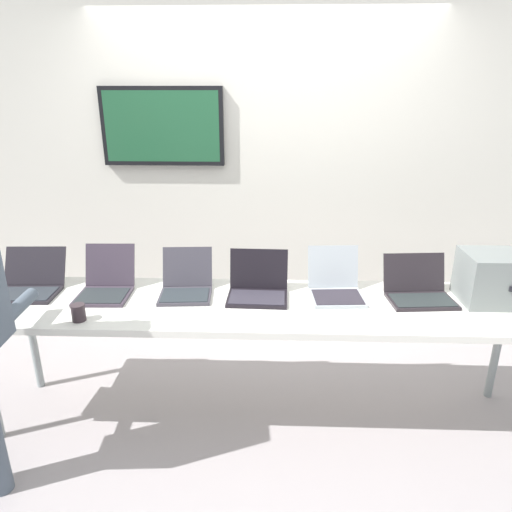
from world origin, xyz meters
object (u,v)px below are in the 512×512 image
object	(u,v)px
laptop_station_4	(335,286)
laptop_station_3	(258,287)
laptop_station_1	(106,284)
laptop_station_5	(418,290)
laptop_station_2	(186,284)
workbench	(260,311)
coffee_mug	(78,313)
equipment_box	(500,278)
laptop_station_0	(29,283)

from	to	relation	value
laptop_station_4	laptop_station_3	bearing A→B (deg)	-176.26
laptop_station_3	laptop_station_4	size ratio (longest dim) A/B	1.00
laptop_station_1	laptop_station_4	xyz separation A→B (m)	(1.38, 0.02, 0.00)
laptop_station_3	laptop_station_5	bearing A→B (deg)	-0.04
laptop_station_3	laptop_station_2	bearing A→B (deg)	176.77
workbench	coffee_mug	world-z (taller)	coffee_mug
laptop_station_1	coffee_mug	world-z (taller)	laptop_station_1
workbench	laptop_station_2	xyz separation A→B (m)	(-0.45, 0.12, 0.11)
laptop_station_1	coffee_mug	distance (m)	0.35
laptop_station_3	laptop_station_5	world-z (taller)	laptop_station_3
laptop_station_1	laptop_station_5	xyz separation A→B (m)	(1.87, -0.01, -0.01)
laptop_station_4	laptop_station_5	bearing A→B (deg)	-3.67
workbench	laptop_station_5	bearing A→B (deg)	5.93
laptop_station_2	laptop_station_1	bearing A→B (deg)	-177.74
laptop_station_4	equipment_box	bearing A→B (deg)	-3.14
laptop_station_0	laptop_station_3	world-z (taller)	laptop_station_3
workbench	laptop_station_1	world-z (taller)	laptop_station_1
laptop_station_4	workbench	bearing A→B (deg)	-164.11
laptop_station_5	equipment_box	bearing A→B (deg)	-2.56
laptop_station_4	coffee_mug	size ratio (longest dim) A/B	3.82
laptop_station_0	coffee_mug	world-z (taller)	laptop_station_0
laptop_station_4	laptop_station_5	world-z (taller)	laptop_station_4
laptop_station_1	coffee_mug	xyz separation A→B (m)	(-0.03, -0.35, -0.01)
coffee_mug	laptop_station_4	bearing A→B (deg)	15.01
workbench	equipment_box	bearing A→B (deg)	3.20
laptop_station_3	laptop_station_4	xyz separation A→B (m)	(0.46, 0.03, 0.00)
laptop_station_1	laptop_station_5	bearing A→B (deg)	-0.19
laptop_station_2	laptop_station_4	bearing A→B (deg)	0.37
laptop_station_0	equipment_box	bearing A→B (deg)	-0.66
equipment_box	laptop_station_1	world-z (taller)	equipment_box
laptop_station_1	laptop_station_2	bearing A→B (deg)	2.26
laptop_station_0	laptop_station_1	bearing A→B (deg)	-0.70
laptop_station_5	workbench	bearing A→B (deg)	-174.07
laptop_station_1	coffee_mug	size ratio (longest dim) A/B	3.95
laptop_station_1	laptop_station_4	bearing A→B (deg)	1.03
laptop_station_5	coffee_mug	size ratio (longest dim) A/B	4.21
laptop_station_0	laptop_station_1	size ratio (longest dim) A/B	1.05
workbench	laptop_station_0	world-z (taller)	laptop_station_0
coffee_mug	workbench	bearing A→B (deg)	14.59
workbench	coffee_mug	size ratio (longest dim) A/B	35.08
laptop_station_2	laptop_station_5	bearing A→B (deg)	-1.05
laptop_station_2	laptop_station_4	world-z (taller)	laptop_station_4
laptop_station_3	coffee_mug	world-z (taller)	laptop_station_3
laptop_station_0	laptop_station_5	xyz separation A→B (m)	(2.34, -0.01, 0.00)
workbench	equipment_box	xyz separation A→B (m)	(1.38, 0.08, 0.20)
laptop_station_4	laptop_station_0	bearing A→B (deg)	-179.41
equipment_box	laptop_station_5	xyz separation A→B (m)	(-0.45, 0.02, -0.09)
laptop_station_3	coffee_mug	distance (m)	1.01
laptop_station_1	laptop_station_2	size ratio (longest dim) A/B	1.02
laptop_station_3	laptop_station_1	bearing A→B (deg)	179.66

